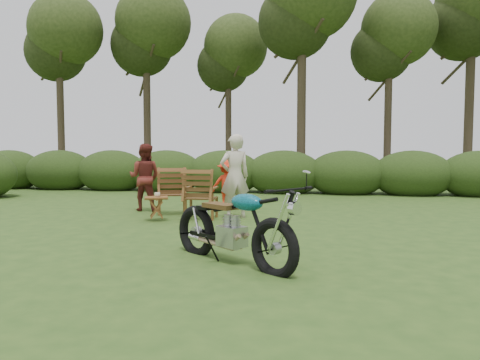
% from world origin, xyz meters
% --- Properties ---
extents(ground, '(80.00, 80.00, 0.00)m').
position_xyz_m(ground, '(0.00, 0.00, 0.00)').
color(ground, '#294918').
rests_on(ground, ground).
extents(tree_line, '(22.52, 11.62, 8.14)m').
position_xyz_m(tree_line, '(0.50, 9.74, 3.81)').
color(tree_line, '#3B3020').
rests_on(tree_line, ground).
extents(motorcycle, '(2.16, 1.92, 1.21)m').
position_xyz_m(motorcycle, '(0.11, -0.43, 0.00)').
color(motorcycle, '#0D93AF').
rests_on(motorcycle, ground).
extents(lawn_chair_right, '(0.74, 0.74, 1.03)m').
position_xyz_m(lawn_chair_right, '(-1.23, 3.10, 0.00)').
color(lawn_chair_right, brown).
rests_on(lawn_chair_right, ground).
extents(lawn_chair_left, '(0.90, 0.90, 1.03)m').
position_xyz_m(lawn_chair_left, '(-2.07, 3.70, 0.00)').
color(lawn_chair_left, '#5F3117').
rests_on(lawn_chair_left, ground).
extents(side_table, '(0.59, 0.55, 0.49)m').
position_xyz_m(side_table, '(-2.05, 2.66, 0.24)').
color(side_table, brown).
rests_on(side_table, ground).
extents(cup, '(0.12, 0.12, 0.09)m').
position_xyz_m(cup, '(-2.02, 2.66, 0.53)').
color(cup, beige).
rests_on(cup, side_table).
extents(adult_a, '(0.76, 0.67, 1.75)m').
position_xyz_m(adult_a, '(-0.56, 3.33, 0.00)').
color(adult_a, beige).
rests_on(adult_a, ground).
extents(adult_b, '(0.77, 0.60, 1.56)m').
position_xyz_m(adult_b, '(-2.85, 4.08, 0.00)').
color(adult_b, maroon).
rests_on(adult_b, ground).
extents(child, '(0.81, 0.53, 1.19)m').
position_xyz_m(child, '(-0.97, 4.46, 0.00)').
color(child, red).
rests_on(child, ground).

